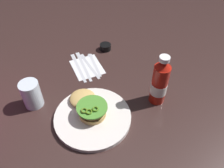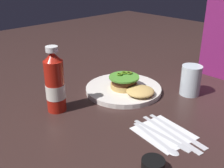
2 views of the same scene
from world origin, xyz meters
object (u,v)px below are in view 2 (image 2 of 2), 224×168
Objects in this scene: napkin at (164,133)px; fork_utensil at (166,136)px; steak_knife at (174,135)px; butter_knife at (180,132)px; water_glass at (191,80)px; ketchup_bottle at (55,84)px; spoon_utensil at (161,142)px; burger_sandwich at (130,85)px; condiment_cup at (153,165)px; dinner_plate at (123,89)px.

fork_utensil is at bearing -37.61° from napkin.
steak_knife is 1.04× the size of butter_knife.
fork_utensil is at bearing -70.01° from water_glass.
ketchup_bottle reaches higher than spoon_utensil.
burger_sandwich is 3.37× the size of condiment_cup.
dinner_plate is 5.13× the size of condiment_cup.
water_glass is 0.28m from butter_knife.
spoon_utensil is (0.35, 0.10, -0.09)m from ketchup_bottle.
fork_utensil is (0.26, -0.13, -0.03)m from burger_sandwich.
burger_sandwich is 1.05× the size of spoon_utensil.
dinner_plate is 0.44m from condiment_cup.
spoon_utensil is at bearing 117.29° from condiment_cup.
steak_knife is at bearing -96.39° from butter_knife.
steak_knife is (-0.05, 0.15, -0.01)m from condiment_cup.
condiment_cup is at bearing -66.54° from fork_utensil.
spoon_utensil and steak_knife have the same top height.
ketchup_bottle is at bearing -108.58° from burger_sandwich.
burger_sandwich is 0.28m from butter_knife.
ketchup_bottle is 1.09× the size of fork_utensil.
ketchup_bottle is 0.38m from fork_utensil.
fork_utensil is (0.11, -0.29, -0.05)m from water_glass.
water_glass is (0.24, 0.42, -0.04)m from ketchup_bottle.
burger_sandwich is 0.84× the size of steak_knife.
ketchup_bottle reaches higher than napkin.
steak_knife is at bearing 23.14° from ketchup_bottle.
burger_sandwich is 0.22m from water_glass.
burger_sandwich is 0.27m from napkin.
fork_utensil is 0.93× the size of butter_knife.
dinner_plate is 2.57× the size of water_glass.
condiment_cup is at bearing -36.92° from dinner_plate.
butter_knife is at bearing -63.82° from water_glass.
fork_utensil is at bearing -106.51° from butter_knife.
spoon_utensil is (0.26, -0.16, -0.03)m from burger_sandwich.
fork_utensil is at bearing -117.32° from steak_knife.
water_glass is 1.99× the size of condiment_cup.
spoon_utensil is 0.05m from steak_knife.
butter_knife is at bearing 46.93° from napkin.
condiment_cup is (0.16, -0.42, -0.04)m from water_glass.
spoon_utensil reaches higher than napkin.
water_glass is at bearing 47.34° from burger_sandwich.
dinner_plate is at bearing 155.69° from fork_utensil.
spoon_utensil is 0.89× the size of fork_utensil.
dinner_plate is at bearing 175.01° from burger_sandwich.
spoon_utensil is (0.11, -0.32, -0.05)m from water_glass.
butter_knife is at bearing 83.61° from steak_knife.
napkin is 0.05m from spoon_utensil.
napkin is at bearing 142.39° from fork_utensil.
ketchup_bottle is (-0.09, -0.26, 0.06)m from burger_sandwich.
water_glass reaches higher than fork_utensil.
ketchup_bottle reaches higher than condiment_cup.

